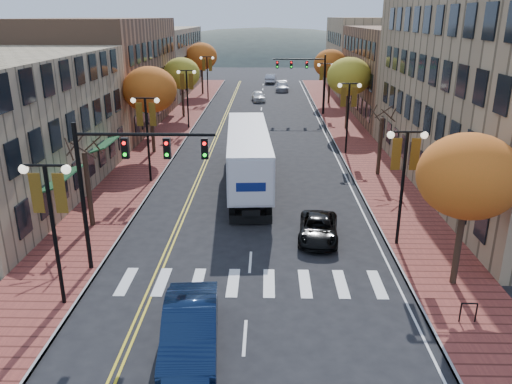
{
  "coord_description": "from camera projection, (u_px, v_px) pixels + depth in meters",
  "views": [
    {
      "loc": [
        0.77,
        -17.57,
        11.24
      ],
      "look_at": [
        0.18,
        7.95,
        2.2
      ],
      "focal_mm": 35.0,
      "sensor_mm": 36.0,
      "label": 1
    }
  ],
  "objects": [
    {
      "name": "tree_right_c",
      "position": [
        349.0,
        77.0,
        50.35
      ],
      "size": [
        4.48,
        4.48,
        7.21
      ],
      "color": "#382619",
      "rests_on": "sidewalk_right"
    },
    {
      "name": "black_suv",
      "position": [
        318.0,
        228.0,
        26.38
      ],
      "size": [
        2.48,
        4.57,
        1.22
      ],
      "primitive_type": "imported",
      "rotation": [
        0.0,
        0.0,
        -0.11
      ],
      "color": "black",
      "rests_on": "ground"
    },
    {
      "name": "lamp_left_c",
      "position": [
        187.0,
        88.0,
        51.1
      ],
      "size": [
        1.96,
        0.36,
        6.05
      ],
      "color": "black",
      "rests_on": "ground"
    },
    {
      "name": "tree_right_b",
      "position": [
        380.0,
        146.0,
        36.34
      ],
      "size": [
        0.28,
        0.28,
        4.2
      ],
      "color": "#382619",
      "rests_on": "sidewalk_right"
    },
    {
      "name": "car_far_oncoming",
      "position": [
        271.0,
        79.0,
        87.93
      ],
      "size": [
        2.11,
        4.87,
        1.56
      ],
      "primitive_type": "imported",
      "rotation": [
        0.0,
        0.0,
        3.04
      ],
      "color": "#ADADB5",
      "rests_on": "ground"
    },
    {
      "name": "car_far_silver",
      "position": [
        282.0,
        86.0,
        78.61
      ],
      "size": [
        2.11,
        5.0,
        1.44
      ],
      "primitive_type": "imported",
      "rotation": [
        0.0,
        0.0,
        -0.02
      ],
      "color": "#9A9BA1",
      "rests_on": "ground"
    },
    {
      "name": "traffic_mast_far",
      "position": [
        308.0,
        73.0,
        58.14
      ],
      "size": [
        6.1,
        0.34,
        7.0
      ],
      "color": "black",
      "rests_on": "ground"
    },
    {
      "name": "navy_sedan",
      "position": [
        190.0,
        329.0,
        17.45
      ],
      "size": [
        2.34,
        5.5,
        1.76
      ],
      "primitive_type": "imported",
      "rotation": [
        0.0,
        0.0,
        0.09
      ],
      "color": "#0D1C37",
      "rests_on": "ground"
    },
    {
      "name": "tree_left_b",
      "position": [
        150.0,
        90.0,
        41.32
      ],
      "size": [
        4.48,
        4.48,
        7.21
      ],
      "color": "#382619",
      "rests_on": "sidewalk_left"
    },
    {
      "name": "car_far_white",
      "position": [
        258.0,
        96.0,
        69.3
      ],
      "size": [
        2.15,
        4.31,
        1.41
      ],
      "primitive_type": "imported",
      "rotation": [
        0.0,
        0.0,
        0.12
      ],
      "color": "white",
      "rests_on": "ground"
    },
    {
      "name": "lamp_left_d",
      "position": [
        207.0,
        70.0,
        68.06
      ],
      "size": [
        1.96,
        0.36,
        6.05
      ],
      "color": "black",
      "rests_on": "ground"
    },
    {
      "name": "semi_truck",
      "position": [
        248.0,
        151.0,
        34.66
      ],
      "size": [
        3.57,
        16.4,
        4.07
      ],
      "rotation": [
        0.0,
        0.0,
        0.06
      ],
      "color": "black",
      "rests_on": "ground"
    },
    {
      "name": "lamp_right_c",
      "position": [
        325.0,
        79.0,
        58.31
      ],
      "size": [
        1.96,
        0.36,
        6.05
      ],
      "color": "black",
      "rests_on": "ground"
    },
    {
      "name": "tree_right_a",
      "position": [
        468.0,
        176.0,
        20.33
      ],
      "size": [
        4.16,
        4.16,
        6.69
      ],
      "color": "#382619",
      "rests_on": "sidewalk_right"
    },
    {
      "name": "sidewalk_left",
      "position": [
        172.0,
        131.0,
        51.12
      ],
      "size": [
        4.0,
        85.0,
        0.15
      ],
      "primitive_type": "cube",
      "color": "brown",
      "rests_on": "ground"
    },
    {
      "name": "building_right_far",
      "position": [
        380.0,
        54.0,
        78.4
      ],
      "size": [
        15.0,
        20.0,
        11.0
      ],
      "primitive_type": "cube",
      "color": "#9E8966",
      "rests_on": "ground"
    },
    {
      "name": "tree_left_c",
      "position": [
        182.0,
        74.0,
        56.53
      ],
      "size": [
        4.16,
        4.16,
        6.69
      ],
      "color": "#382619",
      "rests_on": "sidewalk_left"
    },
    {
      "name": "sidewalk_right",
      "position": [
        348.0,
        132.0,
        50.73
      ],
      "size": [
        4.0,
        85.0,
        0.15
      ],
      "primitive_type": "cube",
      "color": "brown",
      "rests_on": "ground"
    },
    {
      "name": "tree_left_d",
      "position": [
        201.0,
        56.0,
        73.31
      ],
      "size": [
        4.61,
        4.61,
        7.42
      ],
      "color": "#382619",
      "rests_on": "sidewalk_left"
    },
    {
      "name": "tree_right_d",
      "position": [
        330.0,
        64.0,
        65.48
      ],
      "size": [
        4.35,
        4.35,
        7.0
      ],
      "color": "#382619",
      "rests_on": "sidewalk_right"
    },
    {
      "name": "lamp_right_b",
      "position": [
        348.0,
        104.0,
        41.35
      ],
      "size": [
        1.96,
        0.36,
        6.05
      ],
      "color": "black",
      "rests_on": "ground"
    },
    {
      "name": "building_right_mid",
      "position": [
        420.0,
        73.0,
        57.84
      ],
      "size": [
        15.0,
        24.0,
        10.0
      ],
      "primitive_type": "cube",
      "color": "brown",
      "rests_on": "ground"
    },
    {
      "name": "traffic_mast_near",
      "position": [
        123.0,
        170.0,
        21.62
      ],
      "size": [
        6.1,
        0.35,
        7.0
      ],
      "color": "black",
      "rests_on": "ground"
    },
    {
      "name": "building_left_mid",
      "position": [
        100.0,
        73.0,
        52.78
      ],
      "size": [
        12.0,
        24.0,
        11.0
      ],
      "primitive_type": "cube",
      "color": "brown",
      "rests_on": "ground"
    },
    {
      "name": "lamp_right_a",
      "position": [
        404.0,
        166.0,
        24.38
      ],
      "size": [
        1.96,
        0.36,
        6.05
      ],
      "color": "black",
      "rests_on": "ground"
    },
    {
      "name": "tree_left_a",
      "position": [
        89.0,
        190.0,
        27.31
      ],
      "size": [
        0.28,
        0.28,
        4.2
      ],
      "color": "#382619",
      "rests_on": "sidewalk_left"
    },
    {
      "name": "lamp_left_b",
      "position": [
        147.0,
        123.0,
        34.13
      ],
      "size": [
        1.96,
        0.36,
        6.05
      ],
      "color": "black",
      "rests_on": "ground"
    },
    {
      "name": "ground",
      "position": [
        247.0,
        308.0,
        20.32
      ],
      "size": [
        200.0,
        200.0,
        0.0
      ],
      "primitive_type": "plane",
      "color": "black",
      "rests_on": "ground"
    },
    {
      "name": "building_left_far",
      "position": [
        152.0,
        60.0,
        76.59
      ],
      "size": [
        12.0,
        26.0,
        9.5
      ],
      "primitive_type": "cube",
      "color": "#9E8966",
      "rests_on": "ground"
    },
    {
      "name": "lamp_left_a",
      "position": [
        51.0,
        208.0,
        19.05
      ],
      "size": [
        1.96,
        0.36,
        6.05
      ],
      "color": "black",
      "rests_on": "ground"
    }
  ]
}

